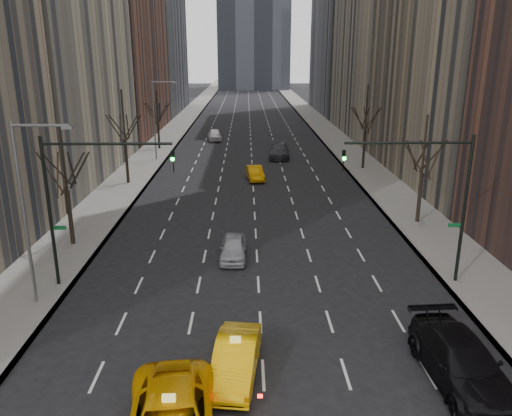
{
  "coord_description": "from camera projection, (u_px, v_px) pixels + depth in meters",
  "views": [
    {
      "loc": [
        -0.6,
        -12.7,
        12.07
      ],
      "look_at": [
        -0.08,
        14.78,
        3.5
      ],
      "focal_mm": 35.0,
      "sensor_mm": 36.0,
      "label": 1
    }
  ],
  "objects": [
    {
      "name": "traffic_mast_right",
      "position": [
        435.0,
        186.0,
        25.71
      ],
      "size": [
        6.69,
        0.39,
        8.0
      ],
      "color": "black",
      "rests_on": "ground"
    },
    {
      "name": "streetlight_near",
      "position": [
        29.0,
        197.0,
        23.41
      ],
      "size": [
        2.83,
        0.22,
        9.0
      ],
      "color": "slate",
      "rests_on": "ground"
    },
    {
      "name": "tree_rw_c",
      "position": [
        365.0,
        132.0,
        52.92
      ],
      "size": [
        3.36,
        3.5,
        8.74
      ],
      "color": "black",
      "rests_on": "ground"
    },
    {
      "name": "traffic_mast_left",
      "position": [
        80.0,
        188.0,
        25.38
      ],
      "size": [
        6.69,
        0.39,
        8.0
      ],
      "color": "black",
      "rests_on": "ground"
    },
    {
      "name": "far_suv_grey",
      "position": [
        279.0,
        151.0,
        59.79
      ],
      "size": [
        2.78,
        6.02,
        1.7
      ],
      "primitive_type": "imported",
      "rotation": [
        0.0,
        0.0,
        -0.07
      ],
      "color": "#313136",
      "rests_on": "ground"
    },
    {
      "name": "sidewalk_right",
      "position": [
        324.0,
        128.0,
        82.74
      ],
      "size": [
        4.5,
        320.0,
        0.15
      ],
      "primitive_type": "cube",
      "color": "slate",
      "rests_on": "ground"
    },
    {
      "name": "tree_lw_d",
      "position": [
        158.0,
        122.0,
        64.09
      ],
      "size": [
        3.36,
        3.5,
        7.36
      ],
      "color": "black",
      "rests_on": "ground"
    },
    {
      "name": "tree_lw_b",
      "position": [
        67.0,
        191.0,
        31.59
      ],
      "size": [
        3.36,
        3.5,
        7.82
      ],
      "color": "black",
      "rests_on": "ground"
    },
    {
      "name": "tree_lw_c",
      "position": [
        125.0,
        142.0,
        46.76
      ],
      "size": [
        3.36,
        3.5,
        8.74
      ],
      "color": "black",
      "rests_on": "ground"
    },
    {
      "name": "tree_rw_b",
      "position": [
        422.0,
        174.0,
        35.84
      ],
      "size": [
        3.36,
        3.5,
        7.82
      ],
      "color": "black",
      "rests_on": "ground"
    },
    {
      "name": "far_car_white",
      "position": [
        215.0,
        135.0,
        71.7
      ],
      "size": [
        2.33,
        4.88,
        1.61
      ],
      "primitive_type": "imported",
      "rotation": [
        0.0,
        0.0,
        0.09
      ],
      "color": "silver",
      "rests_on": "ground"
    },
    {
      "name": "silver_sedan_ahead",
      "position": [
        233.0,
        248.0,
        30.46
      ],
      "size": [
        1.65,
        3.97,
        1.34
      ],
      "primitive_type": "imported",
      "rotation": [
        0.0,
        0.0,
        -0.02
      ],
      "color": "#A1A2A8",
      "rests_on": "ground"
    },
    {
      "name": "far_taxi",
      "position": [
        255.0,
        173.0,
        49.44
      ],
      "size": [
        1.92,
        4.27,
        1.36
      ],
      "primitive_type": "imported",
      "rotation": [
        0.0,
        0.0,
        0.12
      ],
      "color": "orange",
      "rests_on": "ground"
    },
    {
      "name": "taxi_sedan",
      "position": [
        236.0,
        359.0,
        19.28
      ],
      "size": [
        2.13,
        4.71,
        1.5
      ],
      "primitive_type": "imported",
      "rotation": [
        0.0,
        0.0,
        -0.12
      ],
      "color": "#FFB705",
      "rests_on": "ground"
    },
    {
      "name": "streetlight_far",
      "position": [
        157.0,
        112.0,
        56.81
      ],
      "size": [
        2.83,
        0.22,
        9.0
      ],
      "color": "slate",
      "rests_on": "ground"
    },
    {
      "name": "sidewalk_left",
      "position": [
        176.0,
        129.0,
        82.3
      ],
      "size": [
        4.5,
        320.0,
        0.15
      ],
      "primitive_type": "cube",
      "color": "slate",
      "rests_on": "ground"
    },
    {
      "name": "parked_suv_black",
      "position": [
        461.0,
        362.0,
        18.88
      ],
      "size": [
        2.8,
        6.21,
        1.76
      ],
      "primitive_type": "imported",
      "rotation": [
        0.0,
        0.0,
        0.06
      ],
      "color": "black",
      "rests_on": "ground"
    }
  ]
}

